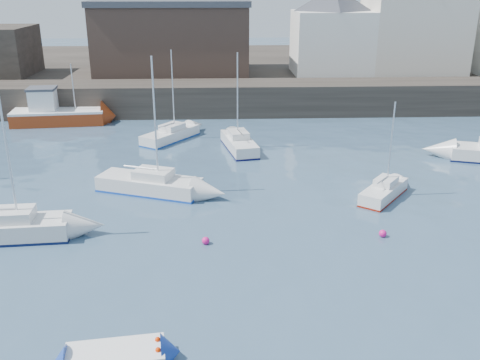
{
  "coord_description": "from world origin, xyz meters",
  "views": [
    {
      "loc": [
        -1.19,
        -16.77,
        12.24
      ],
      "look_at": [
        0.0,
        12.0,
        1.5
      ],
      "focal_mm": 40.0,
      "sensor_mm": 36.0,
      "label": 1
    }
  ],
  "objects_px": {
    "sailboat_c": "(384,191)",
    "sailboat_h": "(171,134)",
    "sailboat_a": "(8,228)",
    "sailboat_f": "(239,143)",
    "sailboat_b": "(150,184)",
    "buoy_far": "(148,185)",
    "fishing_boat": "(55,113)",
    "buoy_near": "(206,244)",
    "buoy_mid": "(382,237)",
    "blue_dinghy": "(115,357)"
  },
  "relations": [
    {
      "from": "sailboat_b",
      "to": "sailboat_f",
      "type": "height_order",
      "value": "sailboat_b"
    },
    {
      "from": "sailboat_f",
      "to": "buoy_near",
      "type": "xyz_separation_m",
      "value": [
        -2.29,
        -15.77,
        -0.52
      ]
    },
    {
      "from": "blue_dinghy",
      "to": "sailboat_a",
      "type": "relative_size",
      "value": 0.43
    },
    {
      "from": "blue_dinghy",
      "to": "sailboat_c",
      "type": "relative_size",
      "value": 0.6
    },
    {
      "from": "buoy_far",
      "to": "sailboat_b",
      "type": "bearing_deg",
      "value": -76.33
    },
    {
      "from": "sailboat_c",
      "to": "sailboat_h",
      "type": "relative_size",
      "value": 0.8
    },
    {
      "from": "blue_dinghy",
      "to": "sailboat_f",
      "type": "bearing_deg",
      "value": 78.14
    },
    {
      "from": "sailboat_c",
      "to": "sailboat_f",
      "type": "height_order",
      "value": "sailboat_f"
    },
    {
      "from": "sailboat_c",
      "to": "sailboat_h",
      "type": "bearing_deg",
      "value": 136.58
    },
    {
      "from": "sailboat_a",
      "to": "sailboat_h",
      "type": "height_order",
      "value": "sailboat_a"
    },
    {
      "from": "buoy_near",
      "to": "buoy_mid",
      "type": "xyz_separation_m",
      "value": [
        9.01,
        0.43,
        0.0
      ]
    },
    {
      "from": "sailboat_a",
      "to": "sailboat_f",
      "type": "distance_m",
      "value": 19.2
    },
    {
      "from": "fishing_boat",
      "to": "sailboat_b",
      "type": "xyz_separation_m",
      "value": [
        10.52,
        -17.36,
        -0.5
      ]
    },
    {
      "from": "sailboat_f",
      "to": "sailboat_h",
      "type": "relative_size",
      "value": 1.01
    },
    {
      "from": "fishing_boat",
      "to": "sailboat_c",
      "type": "xyz_separation_m",
      "value": [
        24.65,
        -18.88,
        -0.6
      ]
    },
    {
      "from": "fishing_boat",
      "to": "buoy_mid",
      "type": "distance_m",
      "value": 33.34
    },
    {
      "from": "blue_dinghy",
      "to": "sailboat_c",
      "type": "distance_m",
      "value": 19.73
    },
    {
      "from": "fishing_boat",
      "to": "buoy_near",
      "type": "xyz_separation_m",
      "value": [
        14.08,
        -24.46,
        -1.04
      ]
    },
    {
      "from": "sailboat_h",
      "to": "buoy_far",
      "type": "distance_m",
      "value": 10.25
    },
    {
      "from": "sailboat_a",
      "to": "sailboat_b",
      "type": "relative_size",
      "value": 0.98
    },
    {
      "from": "sailboat_a",
      "to": "sailboat_h",
      "type": "xyz_separation_m",
      "value": [
        6.76,
        17.62,
        -0.1
      ]
    },
    {
      "from": "sailboat_c",
      "to": "buoy_near",
      "type": "xyz_separation_m",
      "value": [
        -10.57,
        -5.58,
        -0.44
      ]
    },
    {
      "from": "fishing_boat",
      "to": "buoy_near",
      "type": "distance_m",
      "value": 28.24
    },
    {
      "from": "buoy_far",
      "to": "sailboat_h",
      "type": "bearing_deg",
      "value": 86.29
    },
    {
      "from": "sailboat_b",
      "to": "sailboat_c",
      "type": "relative_size",
      "value": 1.44
    },
    {
      "from": "fishing_boat",
      "to": "sailboat_h",
      "type": "height_order",
      "value": "sailboat_h"
    },
    {
      "from": "sailboat_c",
      "to": "buoy_near",
      "type": "bearing_deg",
      "value": -152.17
    },
    {
      "from": "sailboat_b",
      "to": "buoy_far",
      "type": "height_order",
      "value": "sailboat_b"
    },
    {
      "from": "blue_dinghy",
      "to": "buoy_mid",
      "type": "height_order",
      "value": "blue_dinghy"
    },
    {
      "from": "sailboat_f",
      "to": "buoy_far",
      "type": "xyz_separation_m",
      "value": [
        -6.17,
        -7.36,
        -0.52
      ]
    },
    {
      "from": "blue_dinghy",
      "to": "sailboat_h",
      "type": "height_order",
      "value": "sailboat_h"
    },
    {
      "from": "blue_dinghy",
      "to": "sailboat_b",
      "type": "xyz_separation_m",
      "value": [
        -0.68,
        15.95,
        0.19
      ]
    },
    {
      "from": "sailboat_c",
      "to": "sailboat_f",
      "type": "relative_size",
      "value": 0.79
    },
    {
      "from": "sailboat_a",
      "to": "sailboat_h",
      "type": "distance_m",
      "value": 18.87
    },
    {
      "from": "sailboat_c",
      "to": "buoy_far",
      "type": "relative_size",
      "value": 12.78
    },
    {
      "from": "sailboat_c",
      "to": "sailboat_f",
      "type": "xyz_separation_m",
      "value": [
        -8.28,
        10.19,
        0.07
      ]
    },
    {
      "from": "sailboat_c",
      "to": "sailboat_h",
      "type": "distance_m",
      "value": 18.98
    },
    {
      "from": "sailboat_a",
      "to": "sailboat_b",
      "type": "distance_m",
      "value": 8.85
    },
    {
      "from": "fishing_boat",
      "to": "sailboat_f",
      "type": "distance_m",
      "value": 18.54
    },
    {
      "from": "sailboat_a",
      "to": "sailboat_c",
      "type": "xyz_separation_m",
      "value": [
        20.54,
        4.58,
        -0.13
      ]
    },
    {
      "from": "buoy_near",
      "to": "sailboat_f",
      "type": "bearing_deg",
      "value": 81.74
    },
    {
      "from": "sailboat_a",
      "to": "blue_dinghy",
      "type": "bearing_deg",
      "value": -54.27
    },
    {
      "from": "sailboat_a",
      "to": "sailboat_f",
      "type": "xyz_separation_m",
      "value": [
        12.26,
        14.77,
        -0.06
      ]
    },
    {
      "from": "buoy_mid",
      "to": "buoy_far",
      "type": "bearing_deg",
      "value": 148.21
    },
    {
      "from": "buoy_mid",
      "to": "sailboat_f",
      "type": "bearing_deg",
      "value": 113.64
    },
    {
      "from": "sailboat_b",
      "to": "buoy_near",
      "type": "height_order",
      "value": "sailboat_b"
    },
    {
      "from": "blue_dinghy",
      "to": "buoy_near",
      "type": "relative_size",
      "value": 9.01
    },
    {
      "from": "sailboat_f",
      "to": "buoy_far",
      "type": "height_order",
      "value": "sailboat_f"
    },
    {
      "from": "sailboat_b",
      "to": "sailboat_c",
      "type": "bearing_deg",
      "value": -6.13
    },
    {
      "from": "buoy_near",
      "to": "sailboat_b",
      "type": "bearing_deg",
      "value": 116.61
    }
  ]
}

